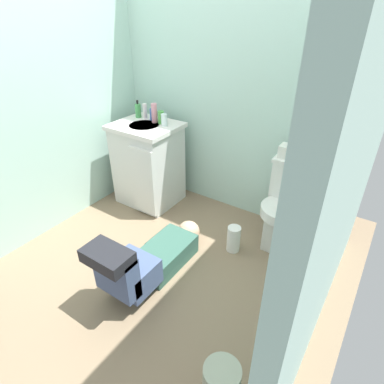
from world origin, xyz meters
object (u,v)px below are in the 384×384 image
toiletry_bag (314,157)px  toilet_paper_roll (279,307)px  bottle_green (161,117)px  faucet (155,115)px  bottle_blue (152,114)px  bottle_clear (164,120)px  vanity_cabinet (148,164)px  person_plumber (149,259)px  soap_dispenser (138,110)px  toilet (287,207)px  bottle_white (145,111)px  bottle_pink (154,113)px  paper_towel_roll (234,239)px  tissue_box (294,153)px

toiletry_bag → toilet_paper_roll: 1.11m
bottle_green → toilet_paper_roll: (1.54, -0.73, -0.83)m
faucet → bottle_blue: (-0.02, -0.01, 0.01)m
bottle_clear → vanity_cabinet: bearing=-157.1°
person_plumber → soap_dispenser: 1.50m
soap_dispenser → toilet: bearing=-1.2°
bottle_white → bottle_pink: bearing=-11.9°
vanity_cabinet → bottle_white: bottle_white is taller
toiletry_bag → soap_dispenser: (-1.69, -0.06, 0.08)m
soap_dispenser → paper_towel_roll: size_ratio=0.72×
toilet → vanity_cabinet: bearing=-176.2°
toilet → bottle_pink: bottle_pink is taller
faucet → soap_dispenser: soap_dispenser is taller
vanity_cabinet → tissue_box: bearing=7.7°
vanity_cabinet → toilet_paper_roll: 1.79m
tissue_box → toilet_paper_roll: size_ratio=2.00×
person_plumber → bottle_pink: size_ratio=6.00×
bottle_green → bottle_clear: (0.07, -0.04, -0.00)m
faucet → bottle_blue: 0.02m
faucet → paper_towel_roll: faucet is taller
vanity_cabinet → bottle_blue: bearing=100.3°
toiletry_bag → bottle_pink: bearing=-176.7°
toilet → bottle_white: bearing=178.6°
soap_dispenser → paper_towel_roll: (1.28, -0.35, -0.77)m
faucet → paper_towel_roll: 1.38m
paper_towel_roll → bottle_blue: bearing=161.9°
vanity_cabinet → bottle_pink: bottle_pink is taller
tissue_box → paper_towel_roll: 0.84m
soap_dispenser → bottle_pink: size_ratio=0.94×
person_plumber → bottle_green: (-0.60, 0.95, 0.70)m
tissue_box → paper_towel_roll: bearing=-121.9°
vanity_cabinet → toiletry_bag: size_ratio=6.61×
bottle_white → bottle_blue: bottle_white is taller
person_plumber → bottle_clear: bottle_clear is taller
toiletry_bag → faucet: bearing=-178.6°
faucet → soap_dispenser: 0.19m
soap_dispenser → bottle_pink: (0.23, -0.03, 0.02)m
vanity_cabinet → soap_dispenser: soap_dispenser is taller
toilet → bottle_pink: (-1.35, 0.01, 0.54)m
bottle_green → person_plumber: bearing=-57.8°
faucet → paper_towel_roll: bearing=-18.9°
person_plumber → bottle_blue: size_ratio=9.62×
person_plumber → bottle_pink: bottle_pink is taller
tissue_box → bottle_clear: bottle_clear is taller
soap_dispenser → bottle_white: size_ratio=1.13×
bottle_blue → toiletry_bag: bearing=1.8°
bottle_green → toilet: bearing=-0.7°
soap_dispenser → bottle_green: size_ratio=1.43×
bottle_green → paper_towel_roll: 1.29m
bottle_green → toilet_paper_roll: 1.89m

